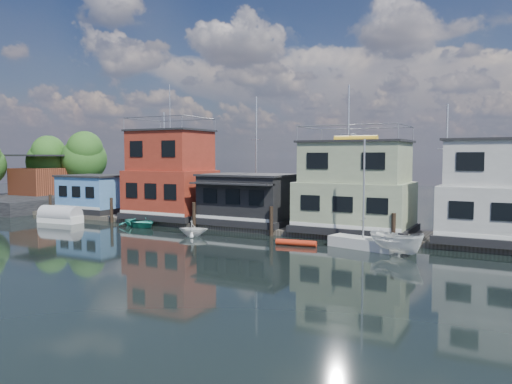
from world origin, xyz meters
The scene contains 16 objects.
ground centered at (0.00, 0.00, 0.00)m, with size 160.00×160.00×0.00m, color black.
dock centered at (0.00, 12.00, 0.20)m, with size 48.00×5.00×0.40m, color #595147.
houseboat_blue centered at (-18.00, 12.00, 2.21)m, with size 6.40×4.90×3.66m.
houseboat_red centered at (-8.50, 12.00, 4.10)m, with size 7.40×5.90×11.86m.
houseboat_dark centered at (-0.50, 11.98, 2.42)m, with size 7.40×6.10×4.06m.
houseboat_green centered at (8.50, 12.00, 3.55)m, with size 8.40×5.90×7.03m.
houseboat_white centered at (18.50, 12.00, 3.54)m, with size 8.40×5.90×6.66m.
pilings centered at (-0.33, 9.20, 1.10)m, with size 42.28×0.28×2.20m.
background_masts centered at (4.76, 18.00, 5.55)m, with size 36.40×0.16×12.00m.
shore centered at (-30.67, 15.86, 3.60)m, with size 12.40×15.72×8.24m.
dinghy_teal centered at (-8.76, 8.19, 0.39)m, with size 2.71×3.79×0.79m, color teal.
dinghy_white centered at (-2.03, 6.33, 0.58)m, with size 1.90×2.20×1.16m, color white.
tarp_runabout centered at (-16.83, 6.81, 0.61)m, with size 4.13×1.94×1.62m.
red_kayak centered at (6.30, 6.30, 0.20)m, with size 0.40×0.40×2.75m, color red.
day_sailer centered at (10.46, 7.50, 0.42)m, with size 4.67×2.49×7.02m.
motorboat centered at (12.82, 6.41, 0.74)m, with size 1.44×3.83×1.48m, color white.
Camera 1 is at (19.46, -23.70, 5.95)m, focal length 35.00 mm.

